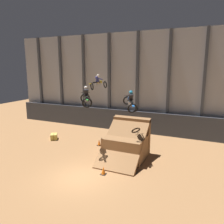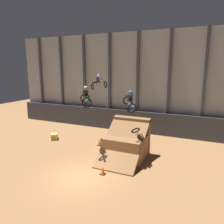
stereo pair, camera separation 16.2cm
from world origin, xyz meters
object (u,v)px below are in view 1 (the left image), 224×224
(dirt_ramp, at_px, (127,144))
(traffic_cone_arena_edge, at_px, (99,143))
(rider_bike_right_air, at_px, (130,101))
(hay_bale_trackside, at_px, (54,137))
(rider_bike_center_air, at_px, (86,97))
(traffic_cone_near_ramp, at_px, (103,170))
(rider_bike_left_air, at_px, (98,83))

(dirt_ramp, height_order, traffic_cone_arena_edge, dirt_ramp)
(rider_bike_right_air, bearing_deg, hay_bale_trackside, 134.37)
(rider_bike_center_air, xyz_separation_m, hay_bale_trackside, (-5.55, 2.89, -4.62))
(dirt_ramp, distance_m, rider_bike_right_air, 3.58)
(dirt_ramp, height_order, traffic_cone_near_ramp, dirt_ramp)
(dirt_ramp, relative_size, hay_bale_trackside, 4.01)
(dirt_ramp, distance_m, traffic_cone_arena_edge, 3.58)
(dirt_ramp, xyz_separation_m, rider_bike_right_air, (0.40, -0.56, 3.51))
(rider_bike_center_air, distance_m, traffic_cone_arena_edge, 5.63)
(traffic_cone_arena_edge, bearing_deg, rider_bike_left_air, 117.87)
(rider_bike_center_air, relative_size, traffic_cone_arena_edge, 2.94)
(traffic_cone_near_ramp, height_order, traffic_cone_arena_edge, same)
(rider_bike_center_air, distance_m, hay_bale_trackside, 7.78)
(rider_bike_left_air, relative_size, traffic_cone_near_ramp, 2.87)
(traffic_cone_arena_edge, bearing_deg, rider_bike_right_air, -27.89)
(traffic_cone_near_ramp, bearing_deg, traffic_cone_arena_edge, 120.32)
(rider_bike_left_air, xyz_separation_m, rider_bike_center_air, (1.75, -5.30, -0.65))
(rider_bike_left_air, distance_m, rider_bike_right_air, 6.31)
(dirt_ramp, xyz_separation_m, rider_bike_center_air, (-2.60, -1.80, 3.80))
(dirt_ramp, height_order, rider_bike_left_air, rider_bike_left_air)
(rider_bike_left_air, height_order, rider_bike_right_air, rider_bike_left_air)
(dirt_ramp, xyz_separation_m, rider_bike_left_air, (-4.35, 3.50, 4.46))
(rider_bike_center_air, height_order, traffic_cone_near_ramp, rider_bike_center_air)
(rider_bike_left_air, bearing_deg, traffic_cone_near_ramp, -19.84)
(traffic_cone_arena_edge, distance_m, hay_bale_trackside, 4.94)
(rider_bike_center_air, bearing_deg, traffic_cone_arena_edge, 64.46)
(rider_bike_right_air, relative_size, traffic_cone_arena_edge, 3.06)
(dirt_ramp, distance_m, traffic_cone_near_ramp, 3.56)
(rider_bike_right_air, xyz_separation_m, hay_bale_trackside, (-8.55, 1.65, -4.33))
(dirt_ramp, bearing_deg, rider_bike_left_air, 141.19)
(dirt_ramp, distance_m, rider_bike_left_air, 7.14)
(rider_bike_left_air, xyz_separation_m, rider_bike_right_air, (4.75, -4.05, -0.94))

